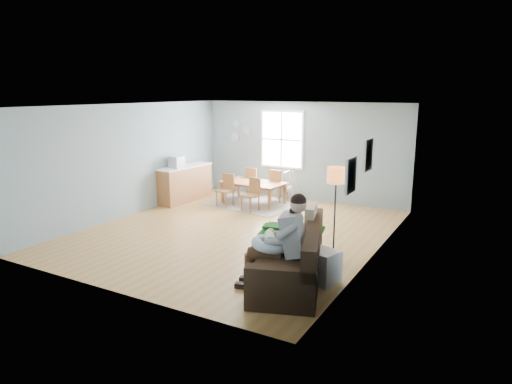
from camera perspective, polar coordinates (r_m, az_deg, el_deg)
The scene contains 22 objects.
room at distance 9.52m, azimuth -2.65°, elevation 9.10°, with size 8.40×9.40×3.90m.
window at distance 12.90m, azimuth 3.27°, elevation 6.57°, with size 1.32×0.08×1.62m.
pictures at distance 7.41m, azimuth 12.83°, elevation 3.36°, with size 0.05×1.34×0.74m.
wall_plates at distance 13.56m, azimuth -2.09°, elevation 7.63°, with size 0.67×0.02×0.66m.
sofa at distance 7.37m, azimuth 4.59°, elevation -8.68°, with size 1.69×2.50×0.93m.
green_throw at distance 8.01m, azimuth 4.53°, elevation -4.94°, with size 1.05×0.85×0.04m, color #145917.
beige_pillow at distance 7.76m, azimuth 6.86°, elevation -3.64°, with size 0.15×0.54×0.54m, color #C4AD95.
father at distance 6.92m, azimuth 3.21°, elevation -5.85°, with size 1.15×0.68×1.53m.
nursing_pillow at distance 6.97m, azimuth 1.75°, elevation -6.54°, with size 0.57×0.57×0.16m, color #A4B6CD.
infant at distance 6.97m, azimuth 1.77°, elevation -5.57°, with size 0.30×0.43×0.16m.
toddler at distance 7.44m, azimuth 4.16°, elevation -4.77°, with size 0.62×0.45×0.91m.
floor_lamp at distance 8.39m, azimuth 9.96°, elevation 1.16°, with size 0.33×0.33×1.65m.
storage_cube at distance 7.43m, azimuth 8.26°, elevation -9.15°, with size 0.57×0.53×0.52m.
rug at distance 12.36m, azimuth -0.43°, elevation -1.42°, with size 2.34×1.78×0.01m, color gray.
dining_table at distance 12.30m, azimuth -0.44°, elevation -0.11°, with size 1.69×0.94×0.59m, color brown.
chair_sw at distance 12.08m, azimuth -3.71°, elevation 0.50°, with size 0.41×0.41×0.85m.
chair_se at distance 11.55m, azimuth -0.49°, elevation -0.05°, with size 0.46×0.46×0.84m.
chair_nw at distance 12.96m, azimuth -0.37°, elevation 1.41°, with size 0.43×0.43×0.87m.
chair_ne at distance 12.47m, azimuth 2.68°, elevation 1.07°, with size 0.48×0.48×0.90m.
counter at distance 12.72m, azimuth -8.83°, elevation 1.09°, with size 0.64×1.78×0.98m.
monitor at distance 12.36m, azimuth -9.91°, elevation 3.73°, with size 0.36×0.35×0.31m.
baby_swing at distance 12.64m, azimuth 3.81°, elevation 0.55°, with size 0.85×0.87×0.82m.
Camera 1 is at (5.01, -8.08, 3.00)m, focal length 32.00 mm.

